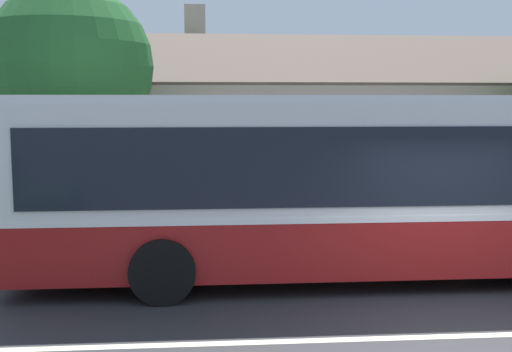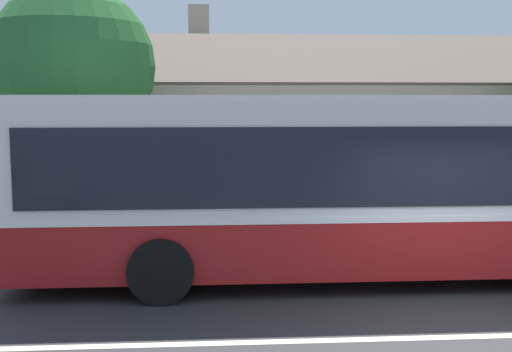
# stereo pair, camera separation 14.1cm
# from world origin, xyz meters

# --- Properties ---
(ground_plane) EXTENTS (300.00, 300.00, 0.00)m
(ground_plane) POSITION_xyz_m (0.00, 0.00, 0.00)
(ground_plane) COLOR #2D2D30
(sidewalk_far) EXTENTS (60.00, 3.00, 0.15)m
(sidewalk_far) POSITION_xyz_m (0.00, 6.00, 0.07)
(sidewalk_far) COLOR #ADAAA3
(sidewalk_far) RESTS_ON ground
(lane_divider_stripe) EXTENTS (60.00, 0.16, 0.01)m
(lane_divider_stripe) POSITION_xyz_m (0.00, 0.00, 0.00)
(lane_divider_stripe) COLOR beige
(lane_divider_stripe) RESTS_ON ground
(community_building) EXTENTS (24.00, 9.83, 6.21)m
(community_building) POSITION_xyz_m (2.60, 13.48, 1.84)
(community_building) COLOR tan
(community_building) RESTS_ON ground
(transit_bus) EXTENTS (11.51, 2.80, 3.12)m
(transit_bus) POSITION_xyz_m (-1.05, 2.90, 1.68)
(transit_bus) COLOR maroon
(transit_bus) RESTS_ON ground
(bench_down_street) EXTENTS (1.55, 0.51, 0.94)m
(bench_down_street) POSITION_xyz_m (-5.70, 5.62, 0.56)
(bench_down_street) COLOR #4C4C4C
(bench_down_street) RESTS_ON sidewalk_far
(street_tree_secondary) EXTENTS (3.74, 3.74, 5.67)m
(street_tree_secondary) POSITION_xyz_m (-6.49, 7.05, 3.67)
(street_tree_secondary) COLOR #4C3828
(street_tree_secondary) RESTS_ON ground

